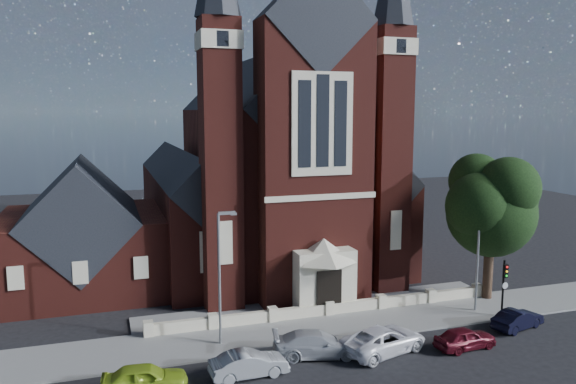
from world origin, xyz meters
name	(u,v)px	position (x,y,z in m)	size (l,w,h in m)	color
ground	(289,280)	(0.00, 15.00, 0.00)	(120.00, 120.00, 0.00)	black
pavement_strip	(340,326)	(0.00, 4.50, 0.00)	(60.00, 5.00, 0.12)	slate
forecourt_paving	(318,306)	(0.00, 8.50, 0.00)	(26.00, 3.00, 0.14)	slate
forecourt_wall	(329,316)	(0.00, 6.50, 0.00)	(24.00, 0.40, 0.90)	beige
church	(263,172)	(0.00, 22.94, 8.19)	(20.01, 34.90, 29.20)	#551D16
parish_hall	(82,239)	(-16.00, 18.00, 4.01)	(12.00, 12.20, 10.24)	#551D16
street_tree	(495,208)	(12.60, 5.71, 6.96)	(6.40, 6.60, 10.70)	black
street_lamp_left	(221,270)	(-7.91, 4.00, 4.60)	(1.16, 0.22, 8.09)	gray
street_lamp_right	(479,247)	(10.09, 4.00, 4.60)	(1.16, 0.22, 8.09)	gray
traffic_signal	(504,281)	(11.00, 2.43, 2.58)	(0.28, 0.42, 4.00)	black
car_lime_van	(145,378)	(-12.70, -0.41, 0.72)	(1.69, 4.21, 1.43)	#91B524
car_silver_a	(249,364)	(-7.38, -0.42, 0.68)	(1.44, 4.14, 1.36)	gray
car_silver_b	(317,344)	(-3.09, 0.80, 0.73)	(2.04, 5.02, 1.46)	#AEB0B6
car_white_suv	(384,340)	(0.79, 0.07, 0.74)	(2.47, 5.36, 1.49)	white
car_dark_red	(465,338)	(5.57, -0.99, 0.65)	(1.52, 3.79, 1.29)	#520E19
car_navy	(518,319)	(10.64, 0.55, 0.64)	(1.35, 3.86, 1.27)	black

